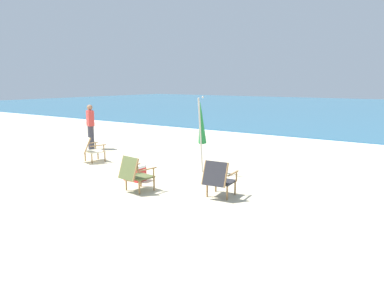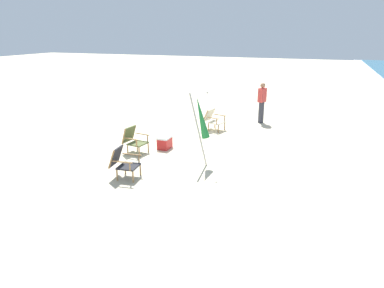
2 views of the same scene
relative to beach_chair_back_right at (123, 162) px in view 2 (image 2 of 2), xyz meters
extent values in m
plane|color=beige|center=(-2.89, -0.73, -0.43)|extent=(80.00, 80.00, 0.00)
cube|color=#28282D|center=(-0.02, 0.15, -0.11)|extent=(0.57, 0.53, 0.04)
cube|color=#28282D|center=(0.02, -0.18, 0.13)|extent=(0.51, 0.26, 0.50)
cylinder|color=olive|center=(-0.27, 0.34, -0.27)|extent=(0.04, 0.04, 0.32)
cylinder|color=olive|center=(0.20, 0.39, -0.27)|extent=(0.04, 0.04, 0.32)
cylinder|color=olive|center=(-0.23, -0.09, -0.27)|extent=(0.04, 0.04, 0.32)
cylinder|color=olive|center=(0.24, -0.04, -0.27)|extent=(0.04, 0.04, 0.32)
cube|color=olive|center=(-0.29, 0.10, 0.11)|extent=(0.09, 0.53, 0.02)
cylinder|color=olive|center=(-0.31, 0.29, 0.00)|extent=(0.04, 0.04, 0.22)
cube|color=olive|center=(0.27, 0.16, 0.11)|extent=(0.09, 0.53, 0.02)
cylinder|color=olive|center=(0.25, 0.35, 0.00)|extent=(0.04, 0.04, 0.22)
cylinder|color=olive|center=(-0.24, -0.21, 0.13)|extent=(0.06, 0.22, 0.50)
cylinder|color=olive|center=(0.27, -0.15, 0.13)|extent=(0.06, 0.22, 0.50)
cube|color=beige|center=(-5.04, 0.99, -0.11)|extent=(0.63, 0.60, 0.04)
cube|color=beige|center=(-5.13, 0.65, 0.12)|extent=(0.54, 0.38, 0.48)
cylinder|color=olive|center=(-5.22, 1.26, -0.27)|extent=(0.04, 0.04, 0.32)
cylinder|color=olive|center=(-4.76, 1.14, -0.27)|extent=(0.04, 0.04, 0.32)
cylinder|color=olive|center=(-5.33, 0.84, -0.27)|extent=(0.04, 0.04, 0.32)
cylinder|color=olive|center=(-4.87, 0.72, -0.27)|extent=(0.04, 0.04, 0.32)
cube|color=olive|center=(-5.32, 1.04, 0.11)|extent=(0.17, 0.52, 0.02)
cylinder|color=olive|center=(-5.27, 1.22, 0.00)|extent=(0.04, 0.04, 0.22)
cube|color=olive|center=(-4.78, 0.90, 0.11)|extent=(0.17, 0.52, 0.02)
cylinder|color=olive|center=(-4.73, 1.08, 0.00)|extent=(0.04, 0.04, 0.22)
cylinder|color=olive|center=(-5.38, 0.71, 0.12)|extent=(0.11, 0.26, 0.49)
cylinder|color=olive|center=(-4.89, 0.58, 0.12)|extent=(0.11, 0.26, 0.49)
cube|color=#515B33|center=(-1.75, -0.55, -0.11)|extent=(0.58, 0.55, 0.04)
cube|color=#515B33|center=(-1.79, -0.87, 0.14)|extent=(0.52, 0.26, 0.51)
cylinder|color=olive|center=(-1.95, -0.30, -0.27)|extent=(0.04, 0.04, 0.32)
cylinder|color=olive|center=(-1.49, -0.36, -0.27)|extent=(0.04, 0.04, 0.32)
cylinder|color=olive|center=(-2.01, -0.73, -0.27)|extent=(0.04, 0.04, 0.32)
cylinder|color=olive|center=(-1.54, -0.79, -0.27)|extent=(0.04, 0.04, 0.32)
cube|color=olive|center=(-2.03, -0.53, 0.11)|extent=(0.11, 0.53, 0.02)
cylinder|color=olive|center=(-2.00, -0.34, 0.00)|extent=(0.04, 0.04, 0.22)
cube|color=olive|center=(-1.47, -0.60, 0.11)|extent=(0.11, 0.53, 0.02)
cylinder|color=olive|center=(-1.45, -0.42, 0.00)|extent=(0.04, 0.04, 0.22)
cylinder|color=olive|center=(-2.04, -0.83, 0.14)|extent=(0.07, 0.20, 0.51)
cylinder|color=olive|center=(-1.54, -0.90, 0.14)|extent=(0.07, 0.20, 0.51)
cylinder|color=#B7B2A8|center=(-1.46, 1.51, 0.59)|extent=(0.21, 0.50, 2.06)
cone|color=#23843D|center=(-1.49, 1.59, 0.95)|extent=(0.37, 0.52, 1.17)
sphere|color=#B7B2A8|center=(-1.54, 1.73, 1.62)|extent=(0.06, 0.06, 0.06)
cylinder|color=#383842|center=(-6.82, 2.35, 0.00)|extent=(0.22, 0.22, 0.86)
cube|color=#D13D38|center=(-6.82, 2.35, 0.71)|extent=(0.39, 0.32, 0.56)
sphere|color=#9E7051|center=(-6.82, 2.35, 1.10)|extent=(0.20, 0.20, 0.20)
cube|color=red|center=(-2.45, 0.03, -0.26)|extent=(0.48, 0.34, 0.34)
cube|color=white|center=(-2.45, 0.03, -0.06)|extent=(0.49, 0.35, 0.06)
camera|label=1|loc=(3.93, -6.65, 2.03)|focal=35.00mm
camera|label=2|loc=(6.97, 4.48, 3.15)|focal=32.00mm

